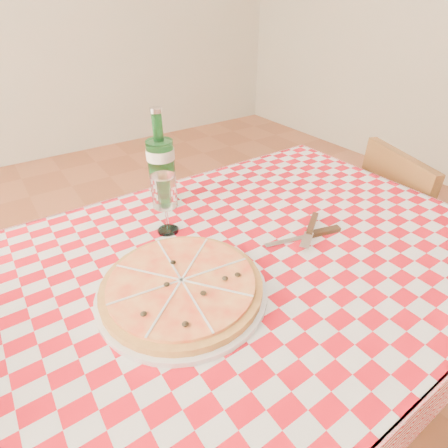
# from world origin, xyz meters

# --- Properties ---
(dining_table) EXTENTS (1.20, 0.80, 0.75)m
(dining_table) POSITION_xyz_m (0.00, 0.00, 0.66)
(dining_table) COLOR brown
(dining_table) RESTS_ON ground
(tablecloth) EXTENTS (1.30, 0.90, 0.01)m
(tablecloth) POSITION_xyz_m (0.00, 0.00, 0.75)
(tablecloth) COLOR #B60B17
(tablecloth) RESTS_ON dining_table
(chair_near) EXTENTS (0.47, 0.47, 0.81)m
(chair_near) POSITION_xyz_m (0.85, 0.05, 0.47)
(chair_near) COLOR brown
(chair_near) RESTS_ON ground
(pizza_plate) EXTENTS (0.40, 0.40, 0.05)m
(pizza_plate) POSITION_xyz_m (-0.19, -0.03, 0.78)
(pizza_plate) COLOR gold
(pizza_plate) RESTS_ON tablecloth
(water_bottle) EXTENTS (0.09, 0.09, 0.28)m
(water_bottle) POSITION_xyz_m (-0.05, 0.33, 0.90)
(water_bottle) COLOR #1A6A29
(water_bottle) RESTS_ON tablecloth
(wine_glass) EXTENTS (0.07, 0.07, 0.16)m
(wine_glass) POSITION_xyz_m (-0.11, 0.19, 0.84)
(wine_glass) COLOR white
(wine_glass) RESTS_ON tablecloth
(cutlery) EXTENTS (0.27, 0.24, 0.03)m
(cutlery) POSITION_xyz_m (0.18, -0.04, 0.77)
(cutlery) COLOR silver
(cutlery) RESTS_ON tablecloth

